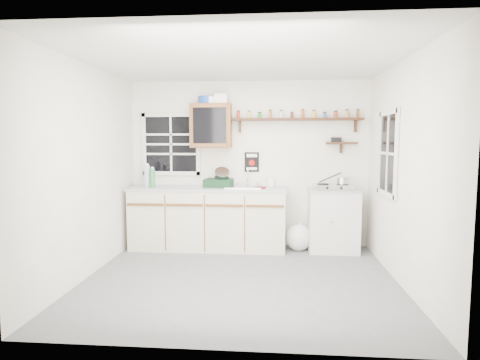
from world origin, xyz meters
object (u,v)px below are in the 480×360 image
object	(u,v)px
spice_shelf	(298,119)
hotplate	(333,187)
main_cabinet	(208,218)
right_cabinet	(333,220)
dish_rack	(220,181)
upper_cabinet	(211,126)

from	to	relation	value
spice_shelf	hotplate	world-z (taller)	spice_shelf
main_cabinet	spice_shelf	distance (m)	1.98
right_cabinet	spice_shelf	size ratio (longest dim) A/B	0.48
spice_shelf	right_cabinet	bearing A→B (deg)	-19.87
spice_shelf	dish_rack	size ratio (longest dim) A/B	4.41
upper_cabinet	main_cabinet	bearing A→B (deg)	-103.68
right_cabinet	dish_rack	size ratio (longest dim) A/B	2.10
right_cabinet	upper_cabinet	size ratio (longest dim) A/B	1.40
main_cabinet	upper_cabinet	world-z (taller)	upper_cabinet
right_cabinet	hotplate	world-z (taller)	hotplate
right_cabinet	upper_cabinet	bearing A→B (deg)	176.24
main_cabinet	hotplate	size ratio (longest dim) A/B	4.12
upper_cabinet	spice_shelf	xyz separation A→B (m)	(1.28, 0.07, 0.10)
main_cabinet	spice_shelf	world-z (taller)	spice_shelf
main_cabinet	upper_cabinet	distance (m)	1.37
main_cabinet	right_cabinet	xyz separation A→B (m)	(1.83, 0.03, -0.01)
upper_cabinet	hotplate	bearing A→B (deg)	-4.43
dish_rack	hotplate	world-z (taller)	dish_rack
dish_rack	spice_shelf	bearing A→B (deg)	15.10
main_cabinet	dish_rack	distance (m)	0.58
right_cabinet	hotplate	size ratio (longest dim) A/B	1.62
right_cabinet	hotplate	xyz separation A→B (m)	(-0.01, -0.02, 0.49)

